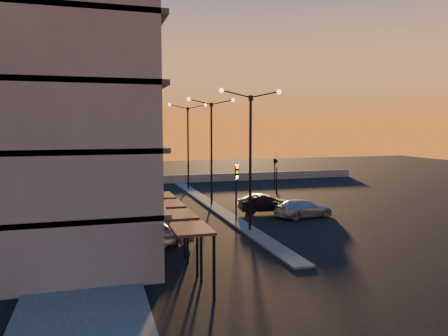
% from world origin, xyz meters
% --- Properties ---
extents(ground, '(120.00, 120.00, 0.00)m').
position_xyz_m(ground, '(0.00, 0.00, 0.00)').
color(ground, black).
rests_on(ground, ground).
extents(sidewalk_west, '(5.00, 40.00, 0.12)m').
position_xyz_m(sidewalk_west, '(-10.50, 4.00, 0.06)').
color(sidewalk_west, '#454543').
rests_on(sidewalk_west, ground).
extents(median, '(1.20, 36.00, 0.12)m').
position_xyz_m(median, '(0.00, 10.00, 0.06)').
color(median, '#454543').
rests_on(median, ground).
extents(parapet, '(44.00, 0.50, 1.00)m').
position_xyz_m(parapet, '(2.00, 26.00, 0.50)').
color(parapet, slate).
rests_on(parapet, ground).
extents(building, '(14.35, 17.08, 25.00)m').
position_xyz_m(building, '(-14.00, 0.03, 11.91)').
color(building, slate).
rests_on(building, ground).
extents(streetlamp_near, '(4.32, 0.32, 9.51)m').
position_xyz_m(streetlamp_near, '(0.00, 0.00, 5.59)').
color(streetlamp_near, black).
rests_on(streetlamp_near, ground).
extents(streetlamp_mid, '(4.32, 0.32, 9.51)m').
position_xyz_m(streetlamp_mid, '(0.00, 10.00, 5.59)').
color(streetlamp_mid, black).
rests_on(streetlamp_mid, ground).
extents(streetlamp_far, '(4.32, 0.32, 9.51)m').
position_xyz_m(streetlamp_far, '(0.00, 20.00, 5.59)').
color(streetlamp_far, black).
rests_on(streetlamp_far, ground).
extents(traffic_light_main, '(0.28, 0.44, 4.25)m').
position_xyz_m(traffic_light_main, '(0.00, 2.87, 2.89)').
color(traffic_light_main, black).
rests_on(traffic_light_main, ground).
extents(signal_east_a, '(0.13, 0.16, 3.60)m').
position_xyz_m(signal_east_a, '(8.00, 14.00, 1.93)').
color(signal_east_a, black).
rests_on(signal_east_a, ground).
extents(signal_east_b, '(0.42, 1.99, 3.60)m').
position_xyz_m(signal_east_b, '(9.50, 18.00, 3.10)').
color(signal_east_b, black).
rests_on(signal_east_b, ground).
extents(car_hatchback, '(4.76, 2.71, 1.53)m').
position_xyz_m(car_hatchback, '(-6.50, -1.75, 0.76)').
color(car_hatchback, '#B5B9BD').
rests_on(car_hatchback, ground).
extents(car_sedan, '(4.52, 1.93, 1.45)m').
position_xyz_m(car_sedan, '(3.47, 5.77, 0.72)').
color(car_sedan, black).
rests_on(car_sedan, ground).
extents(car_wagon, '(5.03, 2.66, 1.39)m').
position_xyz_m(car_wagon, '(5.59, 3.13, 0.69)').
color(car_wagon, '#A1A5A9').
rests_on(car_wagon, ground).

